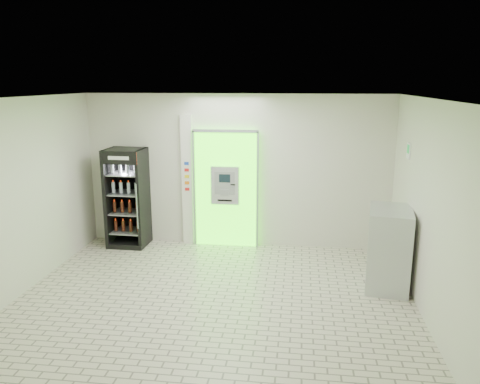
# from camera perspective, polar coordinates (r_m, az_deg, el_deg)

# --- Properties ---
(ground) EXTENTS (6.00, 6.00, 0.00)m
(ground) POSITION_cam_1_polar(r_m,az_deg,el_deg) (7.33, -3.10, -12.80)
(ground) COLOR #BEB19D
(ground) RESTS_ON ground
(room_shell) EXTENTS (6.00, 6.00, 6.00)m
(room_shell) POSITION_cam_1_polar(r_m,az_deg,el_deg) (6.72, -3.30, 1.43)
(room_shell) COLOR beige
(room_shell) RESTS_ON ground
(atm_assembly) EXTENTS (1.30, 0.24, 2.33)m
(atm_assembly) POSITION_cam_1_polar(r_m,az_deg,el_deg) (9.22, -1.72, 0.48)
(atm_assembly) COLOR #3DFA10
(atm_assembly) RESTS_ON ground
(pillar) EXTENTS (0.22, 0.11, 2.60)m
(pillar) POSITION_cam_1_polar(r_m,az_deg,el_deg) (9.38, -6.40, 1.43)
(pillar) COLOR silver
(pillar) RESTS_ON ground
(beverage_cooler) EXTENTS (0.75, 0.70, 1.95)m
(beverage_cooler) POSITION_cam_1_polar(r_m,az_deg,el_deg) (9.55, -13.54, -0.89)
(beverage_cooler) COLOR black
(beverage_cooler) RESTS_ON ground
(steel_cabinet) EXTENTS (0.79, 1.05, 1.29)m
(steel_cabinet) POSITION_cam_1_polar(r_m,az_deg,el_deg) (7.83, 17.66, -6.56)
(steel_cabinet) COLOR #B4B7BC
(steel_cabinet) RESTS_ON ground
(exit_sign) EXTENTS (0.02, 0.22, 0.26)m
(exit_sign) POSITION_cam_1_polar(r_m,az_deg,el_deg) (8.13, 19.87, 4.76)
(exit_sign) COLOR white
(exit_sign) RESTS_ON room_shell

